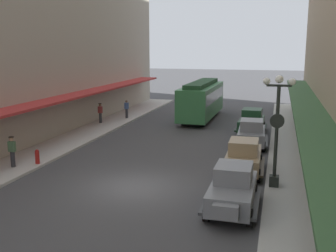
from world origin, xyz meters
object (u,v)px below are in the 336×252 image
object	(u,v)px
parked_car_1	(252,121)
pedestrian_5	(100,113)
fire_hydrant	(37,156)
pedestrian_3	(312,148)
lamp_post_with_clock	(277,127)
pedestrian_0	(127,109)
pedestrian_2	(12,151)
parked_car_3	(233,188)
streetcar	(202,99)
parked_car_2	(244,156)
parked_car_0	(252,133)

from	to	relation	value
parked_car_1	pedestrian_5	xyz separation A→B (m)	(-12.66, -0.03, 0.07)
fire_hydrant	pedestrian_3	xyz separation A→B (m)	(14.73, 4.30, 0.45)
lamp_post_with_clock	pedestrian_3	world-z (taller)	lamp_post_with_clock
pedestrian_0	pedestrian_2	world-z (taller)	pedestrian_2
fire_hydrant	parked_car_3	bearing A→B (deg)	-15.89
pedestrian_0	pedestrian_3	bearing A→B (deg)	-34.77
parked_car_3	streetcar	bearing A→B (deg)	104.32
pedestrian_3	pedestrian_0	bearing A→B (deg)	145.23
parked_car_2	parked_car_0	bearing A→B (deg)	90.06
parked_car_0	fire_hydrant	world-z (taller)	parked_car_0
parked_car_0	parked_car_3	bearing A→B (deg)	-89.97
parked_car_0	fire_hydrant	size ratio (longest dim) A/B	5.26
parked_car_0	fire_hydrant	distance (m)	13.60
pedestrian_0	parked_car_0	bearing A→B (deg)	-31.34
parked_car_1	pedestrian_0	xyz separation A→B (m)	(-11.34, 2.71, 0.05)
pedestrian_5	streetcar	bearing A→B (deg)	31.86
lamp_post_with_clock	pedestrian_3	xyz separation A→B (m)	(1.98, 4.55, -1.97)
parked_car_1	parked_car_2	size ratio (longest dim) A/B	1.00
parked_car_2	pedestrian_5	size ratio (longest dim) A/B	2.56
parked_car_0	pedestrian_3	bearing A→B (deg)	-44.18
pedestrian_5	parked_car_0	bearing A→B (deg)	-18.52
parked_car_3	pedestrian_2	world-z (taller)	parked_car_3
parked_car_0	parked_car_1	world-z (taller)	same
parked_car_2	parked_car_1	bearing A→B (deg)	91.66
parked_car_3	pedestrian_0	xyz separation A→B (m)	(-11.64, 18.04, 0.05)
parked_car_2	pedestrian_5	xyz separation A→B (m)	(-12.96, 10.31, 0.07)
lamp_post_with_clock	pedestrian_5	distance (m)	19.21
parked_car_3	lamp_post_with_clock	distance (m)	3.91
parked_car_0	pedestrian_0	bearing A→B (deg)	148.66
parked_car_3	pedestrian_2	xyz separation A→B (m)	(-12.09, 2.31, 0.07)
parked_car_3	pedestrian_3	distance (m)	8.29
streetcar	pedestrian_0	distance (m)	6.89
fire_hydrant	streetcar	bearing A→B (deg)	70.52
parked_car_2	pedestrian_2	bearing A→B (deg)	-167.52
lamp_post_with_clock	pedestrian_2	world-z (taller)	lamp_post_with_clock
pedestrian_2	pedestrian_5	size ratio (longest dim) A/B	1.00
parked_car_0	streetcar	xyz separation A→B (m)	(-5.14, 9.20, 0.96)
pedestrian_3	fire_hydrant	bearing A→B (deg)	-163.71
parked_car_3	pedestrian_0	distance (m)	21.47
fire_hydrant	pedestrian_2	bearing A→B (deg)	-137.20
parked_car_2	pedestrian_5	distance (m)	16.57
pedestrian_3	parked_car_3	bearing A→B (deg)	-115.55
pedestrian_0	pedestrian_3	xyz separation A→B (m)	(15.21, -10.56, 0.02)
parked_car_3	pedestrian_5	distance (m)	20.05
streetcar	fire_hydrant	world-z (taller)	streetcar
parked_car_0	pedestrian_3	world-z (taller)	parked_car_0
streetcar	pedestrian_3	world-z (taller)	streetcar
parked_car_2	pedestrian_0	size ratio (longest dim) A/B	2.61
streetcar	pedestrian_2	world-z (taller)	streetcar
fire_hydrant	pedestrian_3	distance (m)	15.35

